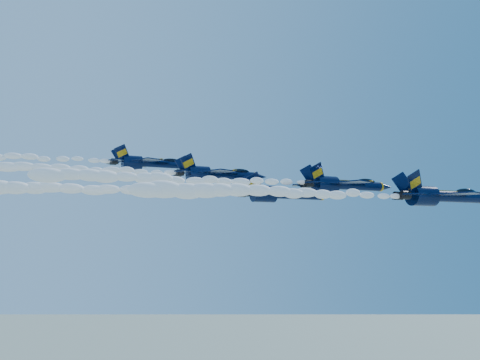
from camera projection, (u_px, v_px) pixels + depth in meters
name	position (u px, v px, depth m)	size (l,w,h in m)	color
jet_lead	(442.00, 196.00, 81.66)	(19.85, 16.29, 7.38)	black
smoke_trail_jet_lead	(281.00, 192.00, 69.58)	(39.65, 2.21, 1.99)	white
jet_second	(344.00, 185.00, 86.57)	(17.63, 14.47, 6.55)	black
smoke_trail_jet_second	(184.00, 179.00, 74.90)	(39.65, 1.97, 1.77)	white
jet_third	(283.00, 194.00, 87.28)	(17.81, 14.61, 6.62)	black
smoke_trail_jet_third	(114.00, 190.00, 75.59)	(39.65, 1.98, 1.79)	white
jet_fourth	(217.00, 174.00, 90.92)	(17.02, 13.96, 6.32)	black
smoke_trail_jet_fourth	(49.00, 168.00, 79.36)	(39.65, 1.90, 1.71)	white
jet_fifth	(149.00, 163.00, 94.38)	(15.69, 12.87, 5.83)	black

